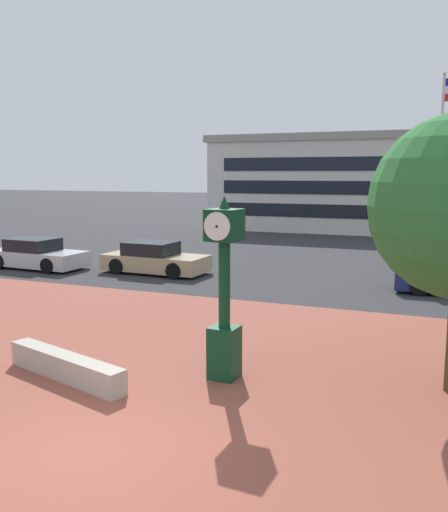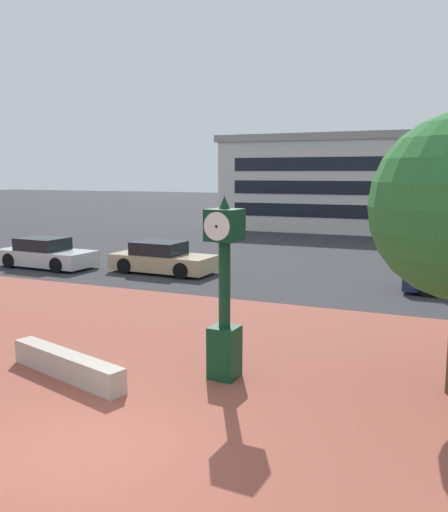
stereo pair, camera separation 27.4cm
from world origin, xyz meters
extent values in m
plane|color=#2D2D30|center=(0.00, 0.00, 0.00)|extent=(200.00, 200.00, 0.00)
cube|color=brown|center=(0.00, 2.93, 0.00)|extent=(44.00, 13.87, 0.01)
cube|color=#ADA393|center=(-2.13, 2.24, 0.25)|extent=(3.18, 1.28, 0.50)
cube|color=#0C381E|center=(0.77, 3.47, 0.53)|extent=(0.57, 0.57, 1.05)
cylinder|color=#0C381E|center=(0.77, 3.47, 1.91)|extent=(0.23, 0.23, 1.71)
cube|color=#0C381E|center=(0.77, 3.47, 3.06)|extent=(0.65, 0.65, 0.61)
cylinder|color=white|center=(0.79, 3.79, 3.06)|extent=(0.54, 0.06, 0.53)
sphere|color=black|center=(0.79, 3.81, 3.06)|extent=(0.05, 0.05, 0.05)
cylinder|color=white|center=(0.75, 3.15, 3.06)|extent=(0.54, 0.06, 0.53)
sphere|color=black|center=(0.75, 3.13, 3.06)|extent=(0.05, 0.05, 0.05)
cone|color=#0C381E|center=(0.77, 3.47, 3.50)|extent=(0.21, 0.21, 0.25)
cube|color=tan|center=(-6.10, 13.13, 0.44)|extent=(4.33, 1.97, 0.64)
cube|color=black|center=(-6.31, 13.14, 1.00)|extent=(2.02, 1.63, 0.56)
cylinder|color=black|center=(-4.74, 13.92, 0.32)|extent=(0.65, 0.25, 0.64)
cylinder|color=black|center=(-4.81, 12.24, 0.32)|extent=(0.65, 0.25, 0.64)
cylinder|color=black|center=(-7.38, 14.02, 0.32)|extent=(0.65, 0.25, 0.64)
cylinder|color=black|center=(-7.45, 12.35, 0.32)|extent=(0.65, 0.25, 0.64)
cylinder|color=black|center=(4.07, 14.31, 0.32)|extent=(0.64, 0.23, 0.64)
cylinder|color=black|center=(4.10, 12.70, 0.32)|extent=(0.64, 0.23, 0.64)
cube|color=#B7BABF|center=(-11.39, 12.28, 0.44)|extent=(4.41, 2.01, 0.64)
cube|color=black|center=(-11.61, 12.29, 1.00)|extent=(2.07, 1.64, 0.56)
cylinder|color=black|center=(-10.01, 13.04, 0.32)|extent=(0.65, 0.25, 0.64)
cylinder|color=black|center=(-10.10, 11.37, 0.32)|extent=(0.65, 0.25, 0.64)
cylinder|color=black|center=(-12.69, 13.18, 0.32)|extent=(0.65, 0.25, 0.64)
cylinder|color=silver|center=(4.44, 20.38, 4.15)|extent=(0.12, 0.12, 8.31)
sphere|color=gold|center=(4.44, 20.38, 8.37)|extent=(0.14, 0.14, 0.14)
cube|color=beige|center=(1.99, 36.66, 3.11)|extent=(26.09, 13.61, 6.21)
cube|color=gray|center=(1.99, 36.66, 6.46)|extent=(26.62, 13.88, 0.50)
cube|color=black|center=(1.99, 29.83, 1.55)|extent=(23.48, 0.04, 0.90)
cube|color=black|center=(1.99, 29.83, 3.11)|extent=(23.48, 0.04, 0.90)
cube|color=black|center=(1.99, 29.83, 4.66)|extent=(23.48, 0.04, 0.90)
camera|label=1|loc=(4.60, -6.15, 4.04)|focal=38.10mm
camera|label=2|loc=(4.85, -6.05, 4.04)|focal=38.10mm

